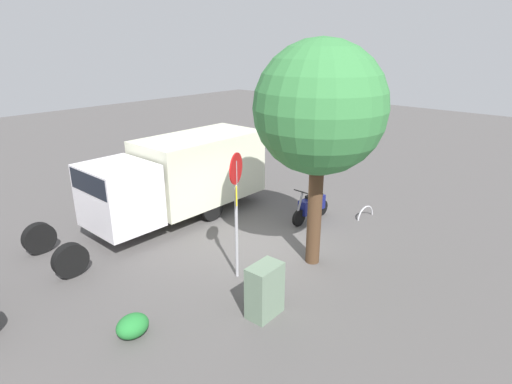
% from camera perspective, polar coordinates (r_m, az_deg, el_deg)
% --- Properties ---
extents(ground_plane, '(60.00, 60.00, 0.00)m').
position_cam_1_polar(ground_plane, '(12.50, 1.26, -7.39)').
color(ground_plane, '#4E4B4A').
extents(box_truck_near, '(7.88, 2.21, 2.69)m').
position_cam_1_polar(box_truck_near, '(14.15, -10.65, 2.29)').
color(box_truck_near, black).
rests_on(box_truck_near, ground).
extents(motorcycle, '(1.81, 0.55, 1.20)m').
position_cam_1_polar(motorcycle, '(14.16, 7.56, -1.86)').
color(motorcycle, black).
rests_on(motorcycle, ground).
extents(stop_sign, '(0.71, 0.33, 3.28)m').
position_cam_1_polar(stop_sign, '(10.09, -2.71, -0.66)').
color(stop_sign, '#9E9EA3').
rests_on(stop_sign, ground).
extents(street_tree, '(3.28, 3.28, 5.83)m').
position_cam_1_polar(street_tree, '(10.45, 8.67, 11.05)').
color(street_tree, '#47301E').
rests_on(street_tree, ground).
extents(utility_cabinet, '(0.82, 0.53, 1.22)m').
position_cam_1_polar(utility_cabinet, '(9.36, 1.19, -13.24)').
color(utility_cabinet, slate).
rests_on(utility_cabinet, ground).
extents(bike_rack_hoop, '(0.85, 0.16, 0.85)m').
position_cam_1_polar(bike_rack_hoop, '(14.92, 14.61, -3.37)').
color(bike_rack_hoop, '#B7B7BC').
rests_on(bike_rack_hoop, ground).
extents(shrub_near_sign, '(0.69, 0.57, 0.47)m').
position_cam_1_polar(shrub_near_sign, '(9.34, -16.43, -17.05)').
color(shrub_near_sign, '#237530').
rests_on(shrub_near_sign, ground).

